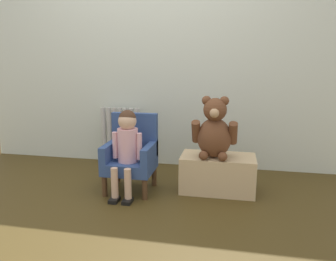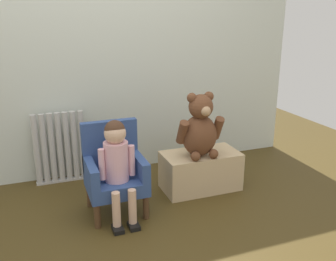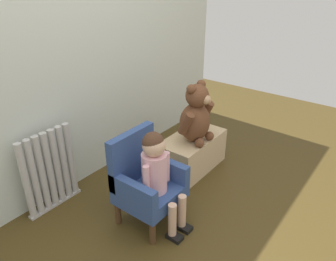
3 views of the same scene
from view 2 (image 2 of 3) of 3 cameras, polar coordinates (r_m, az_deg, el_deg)
ground_plane at (r=2.46m, az=-4.65°, el=-17.22°), size 6.00×6.00×0.00m
back_wall at (r=3.27m, az=-11.58°, el=13.72°), size 3.80×0.05×2.40m
radiator at (r=3.29m, az=-16.15°, el=-2.60°), size 0.43×0.05×0.61m
child_armchair at (r=2.74m, az=-8.20°, el=-6.05°), size 0.41×0.38×0.65m
child_figure at (r=2.58m, az=-7.81°, el=-3.96°), size 0.25×0.35×0.71m
low_bench at (r=3.10m, az=4.96°, el=-6.13°), size 0.62×0.33×0.31m
large_teddy_bear at (r=2.92m, az=4.89°, el=0.30°), size 0.37×0.26×0.51m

